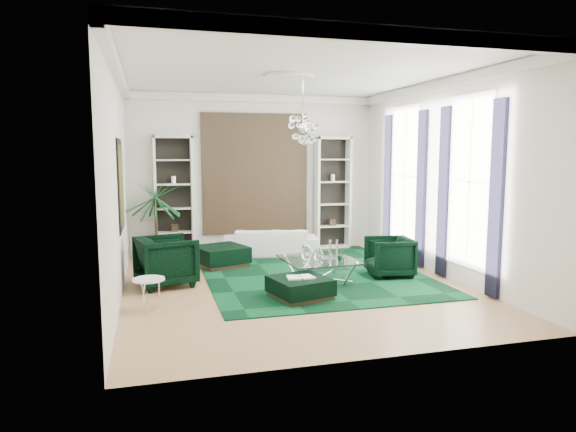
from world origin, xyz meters
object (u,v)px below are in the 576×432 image
object	(u,v)px
sofa	(271,242)
ottoman_side	(221,256)
armchair_left	(166,261)
palm	(156,209)
coffee_table	(319,271)
ottoman_front	(300,288)
armchair_right	(389,257)
side_table	(149,294)

from	to	relation	value
sofa	ottoman_side	distance (m)	1.57
armchair_left	palm	size ratio (longest dim) A/B	0.43
sofa	palm	size ratio (longest dim) A/B	0.94
coffee_table	ottoman_front	xyz separation A→B (m)	(-0.64, -0.94, -0.05)
ottoman_side	palm	distance (m)	1.89
sofa	ottoman_side	bearing A→B (deg)	44.29
armchair_right	ottoman_side	world-z (taller)	armchair_right
sofa	ottoman_front	size ratio (longest dim) A/B	2.48
palm	armchair_right	bearing A→B (deg)	-31.87
ottoman_side	side_table	xyz separation A→B (m)	(-1.47, -2.71, 0.02)
armchair_left	palm	world-z (taller)	palm
armchair_left	armchair_right	bearing A→B (deg)	-109.40
armchair_left	ottoman_side	world-z (taller)	armchair_left
sofa	coffee_table	size ratio (longest dim) A/B	1.69
armchair_right	ottoman_front	world-z (taller)	armchair_right
armchair_right	coffee_table	world-z (taller)	armchair_right
ottoman_side	side_table	bearing A→B (deg)	-118.53
armchair_right	palm	distance (m)	5.21
ottoman_front	side_table	distance (m)	2.42
sofa	coffee_table	xyz separation A→B (m)	(0.29, -2.72, -0.10)
coffee_table	palm	bearing A→B (deg)	135.65
ottoman_front	palm	size ratio (longest dim) A/B	0.38
sofa	palm	world-z (taller)	palm
armchair_right	palm	xyz separation A→B (m)	(-4.38, 2.72, 0.77)
armchair_left	ottoman_side	size ratio (longest dim) A/B	1.02
sofa	armchair_right	size ratio (longest dim) A/B	2.57
armchair_right	ottoman_side	bearing A→B (deg)	-110.54
side_table	palm	distance (m)	3.82
ottoman_side	ottoman_front	world-z (taller)	ottoman_side
coffee_table	palm	size ratio (longest dim) A/B	0.56
sofa	ottoman_side	size ratio (longest dim) A/B	2.24
armchair_left	palm	xyz separation A→B (m)	(-0.14, 2.30, 0.70)
palm	sofa	bearing A→B (deg)	-2.46
coffee_table	ottoman_side	xyz separation A→B (m)	(-1.59, 1.83, -0.01)
ottoman_front	side_table	size ratio (longest dim) A/B	1.80
coffee_table	palm	world-z (taller)	palm
sofa	armchair_right	world-z (taller)	armchair_right
armchair_left	ottoman_side	bearing A→B (deg)	-55.39
armchair_left	ottoman_side	xyz separation A→B (m)	(1.17, 1.31, -0.24)
armchair_left	side_table	size ratio (longest dim) A/B	2.04
armchair_right	ottoman_side	xyz separation A→B (m)	(-3.08, 1.73, -0.17)
sofa	palm	xyz separation A→B (m)	(-2.60, 0.11, 0.84)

